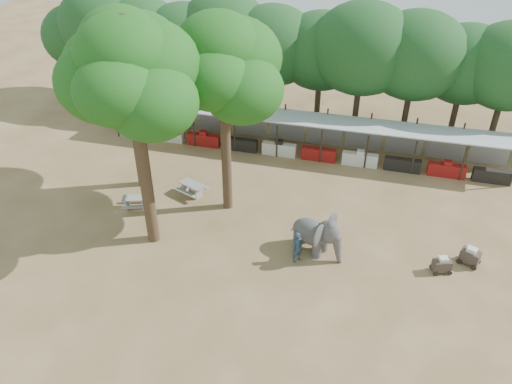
% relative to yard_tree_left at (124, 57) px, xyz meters
% --- Properties ---
extents(ground, '(100.00, 100.00, 0.00)m').
position_rel_yard_tree_left_xyz_m(ground, '(9.13, -7.19, -8.20)').
color(ground, brown).
rests_on(ground, ground).
extents(vendor_stalls, '(28.00, 2.99, 2.80)m').
position_rel_yard_tree_left_xyz_m(vendor_stalls, '(9.13, 6.65, -7.02)').
color(vendor_stalls, '#A8ACAF').
rests_on(vendor_stalls, ground).
extents(yard_tree_left, '(7.10, 6.90, 11.02)m').
position_rel_yard_tree_left_xyz_m(yard_tree_left, '(0.00, 0.00, 0.00)').
color(yard_tree_left, '#332316').
rests_on(yard_tree_left, ground).
extents(yard_tree_center, '(7.10, 6.90, 12.04)m').
position_rel_yard_tree_left_xyz_m(yard_tree_center, '(3.00, -5.00, 1.01)').
color(yard_tree_center, '#332316').
rests_on(yard_tree_center, ground).
extents(yard_tree_back, '(7.10, 6.90, 11.36)m').
position_rel_yard_tree_left_xyz_m(yard_tree_back, '(6.00, -1.00, 0.34)').
color(yard_tree_back, '#332316').
rests_on(yard_tree_back, ground).
extents(backdrop_trees, '(46.46, 5.95, 8.33)m').
position_rel_yard_tree_left_xyz_m(backdrop_trees, '(9.13, 11.81, -2.69)').
color(backdrop_trees, '#332316').
rests_on(backdrop_trees, ground).
extents(elephant, '(3.11, 2.43, 2.32)m').
position_rel_yard_tree_left_xyz_m(elephant, '(11.89, -3.98, -7.04)').
color(elephant, '#3F3D3D').
rests_on(elephant, ground).
extents(handler, '(0.74, 0.75, 1.77)m').
position_rel_yard_tree_left_xyz_m(handler, '(11.05, -4.95, -7.32)').
color(handler, '#26384C').
rests_on(handler, ground).
extents(picnic_table_near, '(1.75, 1.66, 0.72)m').
position_rel_yard_tree_left_xyz_m(picnic_table_near, '(0.84, -2.73, -7.73)').
color(picnic_table_near, gray).
rests_on(picnic_table_near, ground).
extents(picnic_table_far, '(2.03, 1.95, 0.80)m').
position_rel_yard_tree_left_xyz_m(picnic_table_far, '(3.65, -0.55, -7.68)').
color(picnic_table_far, gray).
rests_on(picnic_table_far, ground).
extents(cart_front, '(1.11, 0.91, 0.94)m').
position_rel_yard_tree_left_xyz_m(cart_front, '(18.22, -3.95, -7.74)').
color(cart_front, '#322721').
rests_on(cart_front, ground).
extents(cart_back, '(1.23, 1.05, 1.02)m').
position_rel_yard_tree_left_xyz_m(cart_back, '(19.63, -2.95, -7.70)').
color(cart_back, '#322721').
rests_on(cart_back, ground).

